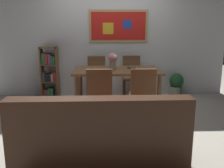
{
  "coord_description": "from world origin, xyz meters",
  "views": [
    {
      "loc": [
        -0.17,
        -4.02,
        1.48
      ],
      "look_at": [
        -0.02,
        -0.33,
        0.65
      ],
      "focal_mm": 39.3,
      "sensor_mm": 36.0,
      "label": 1
    }
  ],
  "objects_px": {
    "dining_table": "(117,74)",
    "tv_remote": "(131,68)",
    "dining_chair_far_right": "(132,73)",
    "flower_vase": "(113,60)",
    "dining_chair_near_left": "(99,92)",
    "dining_chair_near_right": "(142,92)",
    "bookshelf": "(50,73)",
    "leather_couch": "(100,138)",
    "dining_chair_far_left": "(97,74)",
    "potted_ivy": "(176,85)"
  },
  "relations": [
    {
      "from": "potted_ivy",
      "to": "tv_remote",
      "type": "height_order",
      "value": "tv_remote"
    },
    {
      "from": "dining_chair_near_right",
      "to": "dining_chair_far_left",
      "type": "relative_size",
      "value": 1.0
    },
    {
      "from": "dining_table",
      "to": "dining_chair_far_right",
      "type": "xyz_separation_m",
      "value": [
        0.37,
        0.8,
        -0.13
      ]
    },
    {
      "from": "leather_couch",
      "to": "dining_table",
      "type": "bearing_deg",
      "value": 80.89
    },
    {
      "from": "dining_chair_near_right",
      "to": "dining_chair_far_left",
      "type": "xyz_separation_m",
      "value": [
        -0.73,
        1.56,
        0.0
      ]
    },
    {
      "from": "dining_chair_near_left",
      "to": "bookshelf",
      "type": "relative_size",
      "value": 0.81
    },
    {
      "from": "bookshelf",
      "to": "flower_vase",
      "type": "bearing_deg",
      "value": -30.52
    },
    {
      "from": "bookshelf",
      "to": "tv_remote",
      "type": "xyz_separation_m",
      "value": [
        1.68,
        -0.74,
        0.22
      ]
    },
    {
      "from": "dining_chair_far_left",
      "to": "leather_couch",
      "type": "xyz_separation_m",
      "value": [
        0.09,
        -2.69,
        -0.23
      ]
    },
    {
      "from": "dining_chair_near_right",
      "to": "flower_vase",
      "type": "bearing_deg",
      "value": 116.25
    },
    {
      "from": "dining_table",
      "to": "tv_remote",
      "type": "bearing_deg",
      "value": 17.18
    },
    {
      "from": "leather_couch",
      "to": "potted_ivy",
      "type": "xyz_separation_m",
      "value": [
        1.7,
        2.79,
        -0.05
      ]
    },
    {
      "from": "dining_chair_near_right",
      "to": "bookshelf",
      "type": "xyz_separation_m",
      "value": [
        -1.74,
        1.62,
        0.01
      ]
    },
    {
      "from": "dining_chair_far_left",
      "to": "flower_vase",
      "type": "height_order",
      "value": "flower_vase"
    },
    {
      "from": "bookshelf",
      "to": "dining_chair_far_right",
      "type": "bearing_deg",
      "value": -0.74
    },
    {
      "from": "potted_ivy",
      "to": "tv_remote",
      "type": "xyz_separation_m",
      "value": [
        -1.12,
        -0.79,
        0.51
      ]
    },
    {
      "from": "dining_chair_far_right",
      "to": "tv_remote",
      "type": "height_order",
      "value": "dining_chair_far_right"
    },
    {
      "from": "dining_chair_near_left",
      "to": "flower_vase",
      "type": "height_order",
      "value": "flower_vase"
    },
    {
      "from": "bookshelf",
      "to": "tv_remote",
      "type": "distance_m",
      "value": 1.85
    },
    {
      "from": "dining_chair_far_left",
      "to": "potted_ivy",
      "type": "bearing_deg",
      "value": 3.35
    },
    {
      "from": "dining_chair_far_left",
      "to": "tv_remote",
      "type": "xyz_separation_m",
      "value": [
        0.67,
        -0.68,
        0.23
      ]
    },
    {
      "from": "dining_chair_far_right",
      "to": "flower_vase",
      "type": "relative_size",
      "value": 3.11
    },
    {
      "from": "dining_chair_far_left",
      "to": "flower_vase",
      "type": "bearing_deg",
      "value": -66.37
    },
    {
      "from": "leather_couch",
      "to": "bookshelf",
      "type": "height_order",
      "value": "bookshelf"
    },
    {
      "from": "dining_chair_far_right",
      "to": "flower_vase",
      "type": "height_order",
      "value": "flower_vase"
    },
    {
      "from": "flower_vase",
      "to": "tv_remote",
      "type": "height_order",
      "value": "flower_vase"
    },
    {
      "from": "dining_chair_near_left",
      "to": "flower_vase",
      "type": "bearing_deg",
      "value": 73.76
    },
    {
      "from": "dining_table",
      "to": "dining_chair_far_left",
      "type": "xyz_separation_m",
      "value": [
        -0.39,
        0.77,
        -0.13
      ]
    },
    {
      "from": "leather_couch",
      "to": "bookshelf",
      "type": "bearing_deg",
      "value": 111.76
    },
    {
      "from": "dining_chair_near_left",
      "to": "potted_ivy",
      "type": "relative_size",
      "value": 1.64
    },
    {
      "from": "dining_chair_far_right",
      "to": "flower_vase",
      "type": "xyz_separation_m",
      "value": [
        -0.45,
        -0.76,
        0.4
      ]
    },
    {
      "from": "dining_chair_far_right",
      "to": "bookshelf",
      "type": "xyz_separation_m",
      "value": [
        -1.77,
        0.02,
        0.01
      ]
    },
    {
      "from": "bookshelf",
      "to": "tv_remote",
      "type": "bearing_deg",
      "value": -23.71
    },
    {
      "from": "tv_remote",
      "to": "dining_chair_near_right",
      "type": "bearing_deg",
      "value": -85.94
    },
    {
      "from": "dining_table",
      "to": "dining_chair_far_right",
      "type": "bearing_deg",
      "value": 65.03
    },
    {
      "from": "dining_chair_near_left",
      "to": "tv_remote",
      "type": "xyz_separation_m",
      "value": [
        0.59,
        0.87,
        0.23
      ]
    },
    {
      "from": "flower_vase",
      "to": "dining_chair_far_right",
      "type": "bearing_deg",
      "value": 59.6
    },
    {
      "from": "dining_chair_near_left",
      "to": "bookshelf",
      "type": "bearing_deg",
      "value": 124.0
    },
    {
      "from": "dining_chair_near_left",
      "to": "dining_chair_near_right",
      "type": "bearing_deg",
      "value": -0.57
    },
    {
      "from": "dining_chair_near_right",
      "to": "tv_remote",
      "type": "distance_m",
      "value": 0.91
    },
    {
      "from": "dining_chair_near_left",
      "to": "bookshelf",
      "type": "height_order",
      "value": "bookshelf"
    },
    {
      "from": "dining_chair_near_right",
      "to": "dining_chair_near_left",
      "type": "xyz_separation_m",
      "value": [
        -0.65,
        0.01,
        0.0
      ]
    },
    {
      "from": "flower_vase",
      "to": "dining_chair_near_right",
      "type": "bearing_deg",
      "value": -63.75
    },
    {
      "from": "dining_chair_near_right",
      "to": "dining_chair_far_left",
      "type": "height_order",
      "value": "same"
    },
    {
      "from": "bookshelf",
      "to": "tv_remote",
      "type": "height_order",
      "value": "bookshelf"
    },
    {
      "from": "dining_chair_near_left",
      "to": "tv_remote",
      "type": "height_order",
      "value": "dining_chair_near_left"
    },
    {
      "from": "dining_chair_near_left",
      "to": "leather_couch",
      "type": "bearing_deg",
      "value": -89.63
    },
    {
      "from": "dining_table",
      "to": "dining_chair_near_right",
      "type": "height_order",
      "value": "dining_chair_near_right"
    },
    {
      "from": "dining_chair_far_left",
      "to": "potted_ivy",
      "type": "relative_size",
      "value": 1.64
    },
    {
      "from": "leather_couch",
      "to": "flower_vase",
      "type": "xyz_separation_m",
      "value": [
        0.23,
        1.96,
        0.62
      ]
    }
  ]
}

